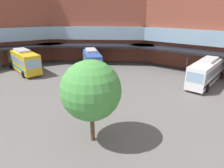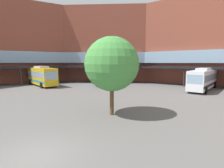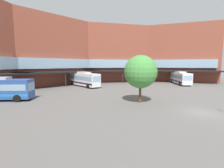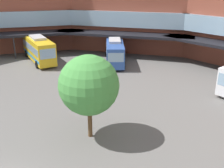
% 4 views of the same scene
% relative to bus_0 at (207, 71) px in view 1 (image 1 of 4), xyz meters
% --- Properties ---
extents(station_building, '(84.96, 48.17, 18.48)m').
position_rel_bus_0_xyz_m(station_building, '(-11.43, -3.62, 6.87)').
color(station_building, brown).
rests_on(station_building, ground).
extents(bus_0, '(6.13, 11.44, 3.78)m').
position_rel_bus_0_xyz_m(bus_0, '(0.00, 0.00, 0.00)').
color(bus_0, white).
rests_on(bus_0, ground).
extents(bus_3, '(10.28, 7.48, 3.99)m').
position_rel_bus_0_xyz_m(bus_3, '(-30.14, -4.49, 0.10)').
color(bus_3, gold).
rests_on(bus_3, ground).
extents(bus_4, '(7.66, 10.05, 3.67)m').
position_rel_bus_0_xyz_m(bus_4, '(-19.58, 1.17, -0.06)').
color(bus_4, '#2D519E').
rests_on(bus_4, ground).
extents(plaza_tree, '(4.80, 4.80, 6.97)m').
position_rel_bus_0_xyz_m(plaza_tree, '(-10.08, -18.70, 2.65)').
color(plaza_tree, brown).
rests_on(plaza_tree, ground).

